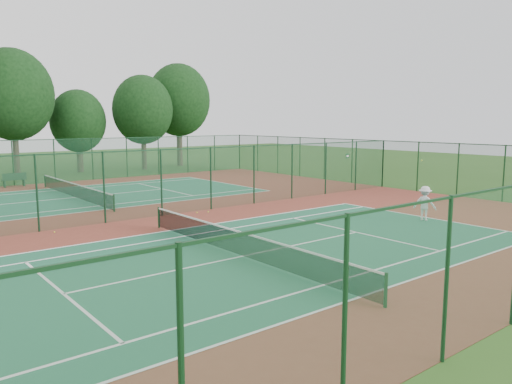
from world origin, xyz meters
The scene contains 16 objects.
ground centered at (0.00, 0.00, 0.00)m, with size 120.00×120.00×0.00m, color #2C541A.
red_pad centered at (0.00, 0.00, 0.01)m, with size 40.00×36.00×0.01m, color brown.
court_near centered at (0.00, -9.00, 0.01)m, with size 23.77×10.97×0.01m, color #1D5D3F.
court_far centered at (0.00, 9.00, 0.01)m, with size 23.77×10.97×0.01m, color #1F6546.
fence_north centered at (0.00, 18.00, 1.76)m, with size 40.00×0.09×3.50m.
fence_south centered at (0.00, -18.00, 1.76)m, with size 40.00×0.09×3.50m.
fence_east centered at (20.00, 0.00, 1.76)m, with size 0.09×36.00×3.50m.
fence_divider centered at (0.00, 0.00, 1.76)m, with size 40.00×0.09×3.50m.
tennis_net_near centered at (0.00, -9.00, 0.54)m, with size 0.10×12.90×0.97m.
tennis_net_far centered at (0.00, 9.00, 0.54)m, with size 0.10×12.90×0.97m.
player_near centered at (11.16, -9.32, 0.88)m, with size 1.11×0.64×1.71m, color silver.
bench centered at (-1.70, 17.20, 0.55)m, with size 1.70×0.51×1.04m.
stray_ball_a centered at (3.32, -0.58, 0.05)m, with size 0.07×0.07×0.07m, color yellow.
stray_ball_b centered at (3.90, -0.78, 0.04)m, with size 0.07×0.07×0.07m, color #C5E836.
stray_ball_c centered at (-4.16, -0.68, 0.04)m, with size 0.07×0.07×0.07m, color yellow.
evergreen_row centered at (0.50, 24.25, 0.00)m, with size 39.00×5.00×12.00m, color black, non-canonical shape.
Camera 1 is at (-10.64, -23.22, 4.97)m, focal length 35.00 mm.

